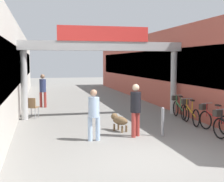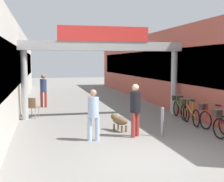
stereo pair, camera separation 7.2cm
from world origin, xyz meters
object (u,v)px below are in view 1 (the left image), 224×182
(bicycle_orange_third, at_px, (190,113))
(bicycle_green_farthest, at_px, (179,108))
(pedestrian_carrying_crate, at_px, (43,88))
(cafe_chair_wood_nearer, at_px, (32,106))
(bicycle_red_second, at_px, (213,119))
(pedestrian_with_dog, at_px, (136,107))
(dog_on_leash, at_px, (119,120))
(bollard_post_metal, at_px, (163,121))
(pedestrian_companion, at_px, (94,112))

(bicycle_orange_third, xyz_separation_m, bicycle_green_farthest, (0.15, 1.32, 0.00))
(pedestrian_carrying_crate, distance_m, cafe_chair_wood_nearer, 3.26)
(bicycle_red_second, bearing_deg, bicycle_green_farthest, 89.82)
(pedestrian_with_dog, xyz_separation_m, pedestrian_carrying_crate, (-2.85, 7.34, 0.03))
(dog_on_leash, height_order, cafe_chair_wood_nearer, cafe_chair_wood_nearer)
(bicycle_green_farthest, relative_size, cafe_chair_wood_nearer, 1.89)
(pedestrian_with_dog, bearing_deg, bollard_post_metal, -6.73)
(pedestrian_carrying_crate, relative_size, dog_on_leash, 2.07)
(pedestrian_with_dog, distance_m, bicycle_red_second, 2.90)
(bicycle_red_second, bearing_deg, dog_on_leash, 165.01)
(pedestrian_companion, distance_m, pedestrian_carrying_crate, 7.67)
(bollard_post_metal, bearing_deg, cafe_chair_wood_nearer, 134.84)
(pedestrian_companion, height_order, bollard_post_metal, pedestrian_companion)
(pedestrian_companion, distance_m, dog_on_leash, 1.66)
(dog_on_leash, bearing_deg, pedestrian_companion, -133.72)
(pedestrian_with_dog, relative_size, dog_on_leash, 2.02)
(bicycle_orange_third, distance_m, bollard_post_metal, 2.45)
(bicycle_green_farthest, relative_size, bollard_post_metal, 1.77)
(pedestrian_carrying_crate, relative_size, bicycle_red_second, 1.05)
(pedestrian_with_dog, height_order, bicycle_orange_third, pedestrian_with_dog)
(bicycle_red_second, bearing_deg, cafe_chair_wood_nearer, 146.75)
(pedestrian_with_dog, xyz_separation_m, bicycle_green_farthest, (2.85, 2.87, -0.55))
(pedestrian_carrying_crate, relative_size, cafe_chair_wood_nearer, 1.98)
(pedestrian_with_dog, bearing_deg, cafe_chair_wood_nearer, 128.82)
(pedestrian_with_dog, xyz_separation_m, dog_on_leash, (-0.31, 0.94, -0.60))
(bicycle_orange_third, bearing_deg, bicycle_red_second, -84.36)
(bollard_post_metal, distance_m, cafe_chair_wood_nearer, 6.00)
(pedestrian_with_dog, bearing_deg, bicycle_green_farthest, 45.14)
(dog_on_leash, distance_m, bicycle_green_farthest, 3.71)
(pedestrian_carrying_crate, height_order, cafe_chair_wood_nearer, pedestrian_carrying_crate)
(bicycle_green_farthest, height_order, bollard_post_metal, bicycle_green_farthest)
(dog_on_leash, bearing_deg, bicycle_orange_third, 11.32)
(bicycle_orange_third, bearing_deg, pedestrian_with_dog, -150.26)
(bicycle_red_second, bearing_deg, pedestrian_companion, -176.03)
(bollard_post_metal, bearing_deg, bicycle_green_farthest, 56.58)
(bicycle_orange_third, relative_size, cafe_chair_wood_nearer, 1.90)
(pedestrian_carrying_crate, relative_size, bicycle_orange_third, 1.04)
(pedestrian_with_dog, relative_size, bicycle_green_farthest, 1.02)
(dog_on_leash, height_order, bollard_post_metal, bollard_post_metal)
(cafe_chair_wood_nearer, bearing_deg, bicycle_green_farthest, -11.68)
(pedestrian_carrying_crate, height_order, bicycle_red_second, pedestrian_carrying_crate)
(dog_on_leash, distance_m, bicycle_orange_third, 3.07)
(pedestrian_carrying_crate, bearing_deg, bicycle_orange_third, -46.20)
(bicycle_green_farthest, bearing_deg, cafe_chair_wood_nearer, 168.32)
(pedestrian_carrying_crate, bearing_deg, pedestrian_companion, -79.10)
(dog_on_leash, height_order, bicycle_red_second, bicycle_red_second)
(dog_on_leash, distance_m, bicycle_red_second, 3.27)
(bicycle_red_second, distance_m, cafe_chair_wood_nearer, 7.39)
(pedestrian_companion, bearing_deg, dog_on_leash, 46.28)
(bollard_post_metal, bearing_deg, bicycle_red_second, 5.87)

